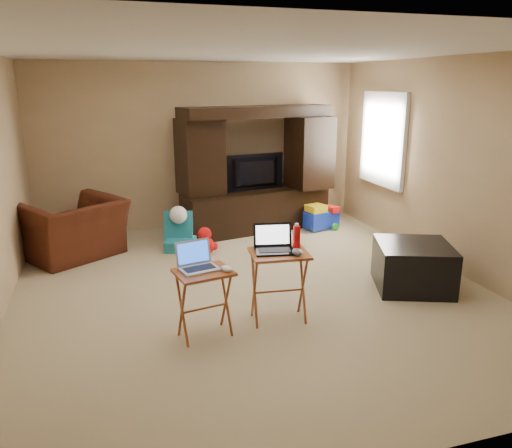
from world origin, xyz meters
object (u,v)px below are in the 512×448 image
object	(u,v)px
recliner	(73,229)
plush_toy	(205,241)
laptop_left	(199,257)
mouse_left	(227,269)
ottoman	(413,266)
entertainment_center	(256,170)
mouse_right	(297,252)
television	(257,173)
water_bottle	(297,237)
laptop_right	(275,240)
tray_table_left	(205,304)
push_toy	(321,216)
child_rocker	(180,231)
tray_table_right	(279,287)

from	to	relation	value
recliner	plush_toy	xyz separation A→B (m)	(1.63, -0.43, -0.18)
laptop_left	mouse_left	bearing A→B (deg)	-37.32
recliner	ottoman	bearing A→B (deg)	115.99
entertainment_center	ottoman	world-z (taller)	entertainment_center
entertainment_center	mouse_right	world-z (taller)	entertainment_center
mouse_left	television	bearing A→B (deg)	68.40
recliner	water_bottle	world-z (taller)	water_bottle
laptop_right	mouse_right	world-z (taller)	laptop_right
television	tray_table_left	distance (m)	3.41
push_toy	water_bottle	distance (m)	3.09
mouse_left	mouse_right	xyz separation A→B (m)	(0.67, 0.05, 0.07)
ottoman	push_toy	bearing A→B (deg)	90.39
tray_table_left	mouse_right	xyz separation A→B (m)	(0.86, -0.02, 0.40)
child_rocker	tray_table_left	xyz separation A→B (m)	(-0.15, -2.46, 0.05)
entertainment_center	laptop_right	size ratio (longest dim) A/B	6.35
tray_table_right	water_bottle	distance (m)	0.50
tray_table_right	laptop_left	world-z (taller)	laptop_left
child_rocker	tray_table_right	world-z (taller)	tray_table_right
push_toy	laptop_left	distance (m)	3.75
mouse_right	water_bottle	size ratio (longest dim) A/B	0.66
tray_table_left	child_rocker	bearing A→B (deg)	75.34
plush_toy	tray_table_left	xyz separation A→B (m)	(-0.43, -2.16, 0.12)
water_bottle	tray_table_left	bearing A→B (deg)	-169.05
child_rocker	mouse_left	bearing A→B (deg)	-70.66
tray_table_right	mouse_left	xyz separation A→B (m)	(-0.54, -0.17, 0.30)
recliner	tray_table_right	xyz separation A→B (m)	(1.94, -2.49, -0.03)
mouse_left	child_rocker	bearing A→B (deg)	90.81
ottoman	water_bottle	size ratio (longest dim) A/B	3.68
laptop_right	water_bottle	world-z (taller)	laptop_right
plush_toy	laptop_left	xyz separation A→B (m)	(-0.46, -2.13, 0.55)
entertainment_center	water_bottle	xyz separation A→B (m)	(-0.49, -2.91, -0.14)
television	tray_table_left	world-z (taller)	television
plush_toy	mouse_left	xyz separation A→B (m)	(-0.24, -2.23, 0.46)
child_rocker	water_bottle	world-z (taller)	water_bottle
ottoman	tray_table_right	world-z (taller)	tray_table_right
laptop_right	mouse_right	xyz separation A→B (m)	(0.17, -0.14, -0.09)
laptop_left	laptop_right	world-z (taller)	laptop_right
recliner	water_bottle	xyz separation A→B (m)	(2.14, -2.41, 0.42)
laptop_right	mouse_left	size ratio (longest dim) A/B	2.84
child_rocker	laptop_left	bearing A→B (deg)	-75.81
plush_toy	ottoman	bearing A→B (deg)	-41.23
television	plush_toy	xyz separation A→B (m)	(-0.99, -0.89, -0.70)
water_bottle	laptop_left	bearing A→B (deg)	-171.12
television	push_toy	xyz separation A→B (m)	(0.97, -0.21, -0.70)
recliner	laptop_left	size ratio (longest dim) A/B	3.55
tray_table_right	push_toy	bearing A→B (deg)	64.52
push_toy	mouse_right	world-z (taller)	mouse_right
television	mouse_left	distance (m)	3.36
tray_table_right	water_bottle	size ratio (longest dim) A/B	3.25
television	tray_table_right	xyz separation A→B (m)	(-0.69, -2.95, -0.55)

